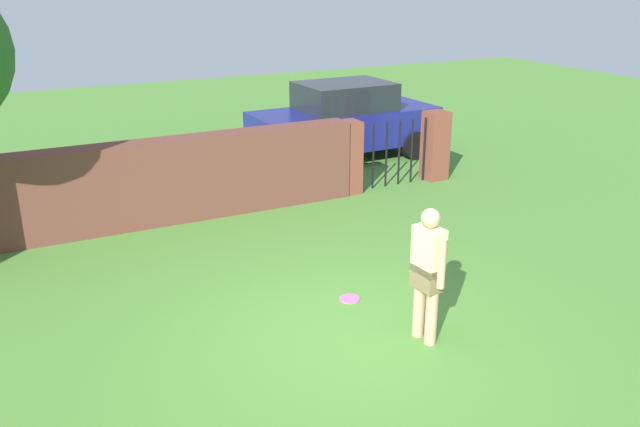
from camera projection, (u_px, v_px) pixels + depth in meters
ground_plane at (352, 340)px, 7.86m from camera, size 40.00×40.00×0.00m
brick_wall at (128, 186)px, 11.06m from camera, size 8.08×0.50×1.43m
person at (428, 269)px, 7.58m from camera, size 0.25×0.54×1.62m
fence_gate at (393, 151)px, 13.26m from camera, size 2.48×0.44×1.40m
car at (344, 121)px, 15.14m from camera, size 4.25×2.01×1.72m
frisbee_pink at (349, 299)px, 8.82m from camera, size 0.27×0.27×0.02m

